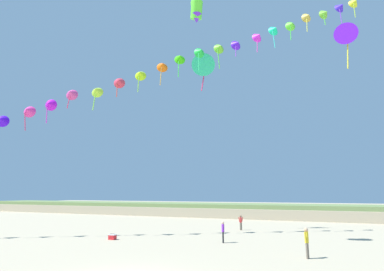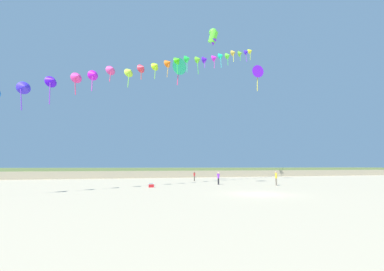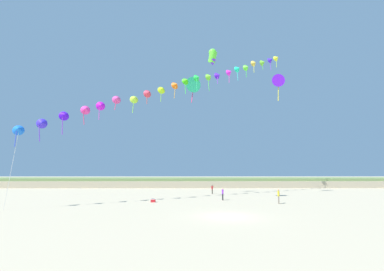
{
  "view_description": "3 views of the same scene",
  "coord_description": "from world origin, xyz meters",
  "px_view_note": "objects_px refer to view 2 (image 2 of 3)",
  "views": [
    {
      "loc": [
        8.17,
        -11.67,
        3.76
      ],
      "look_at": [
        -1.57,
        11.56,
        8.64
      ],
      "focal_mm": 28.0,
      "sensor_mm": 36.0,
      "label": 1
    },
    {
      "loc": [
        -11.74,
        -19.85,
        2.35
      ],
      "look_at": [
        -2.22,
        12.74,
        6.45
      ],
      "focal_mm": 24.0,
      "sensor_mm": 36.0,
      "label": 2
    },
    {
      "loc": [
        -3.24,
        -23.14,
        4.12
      ],
      "look_at": [
        -3.05,
        12.0,
        8.71
      ],
      "focal_mm": 24.0,
      "sensor_mm": 36.0,
      "label": 3
    }
  ],
  "objects_px": {
    "large_kite_mid_trail": "(257,72)",
    "large_kite_high_solo": "(213,37)",
    "beach_cooler": "(151,185)",
    "person_near_right": "(218,177)",
    "large_kite_low_lead": "(178,67)",
    "person_mid_center": "(194,176)",
    "person_near_left": "(276,177)"
  },
  "relations": [
    {
      "from": "large_kite_low_lead",
      "to": "beach_cooler",
      "type": "distance_m",
      "value": 20.32
    },
    {
      "from": "large_kite_low_lead",
      "to": "large_kite_high_solo",
      "type": "xyz_separation_m",
      "value": [
        2.65,
        -8.59,
        1.08
      ]
    },
    {
      "from": "beach_cooler",
      "to": "person_near_right",
      "type": "bearing_deg",
      "value": 12.23
    },
    {
      "from": "person_mid_center",
      "to": "beach_cooler",
      "type": "relative_size",
      "value": 2.6
    },
    {
      "from": "person_mid_center",
      "to": "large_kite_high_solo",
      "type": "height_order",
      "value": "large_kite_high_solo"
    },
    {
      "from": "beach_cooler",
      "to": "person_mid_center",
      "type": "bearing_deg",
      "value": 51.82
    },
    {
      "from": "person_near_right",
      "to": "large_kite_high_solo",
      "type": "distance_m",
      "value": 18.31
    },
    {
      "from": "person_near_left",
      "to": "person_mid_center",
      "type": "relative_size",
      "value": 1.16
    },
    {
      "from": "person_near_left",
      "to": "person_mid_center",
      "type": "height_order",
      "value": "person_near_left"
    },
    {
      "from": "person_near_right",
      "to": "person_mid_center",
      "type": "height_order",
      "value": "person_near_right"
    },
    {
      "from": "person_mid_center",
      "to": "beach_cooler",
      "type": "xyz_separation_m",
      "value": [
        -8.27,
        -10.52,
        -0.65
      ]
    },
    {
      "from": "person_near_left",
      "to": "person_mid_center",
      "type": "bearing_deg",
      "value": 119.68
    },
    {
      "from": "large_kite_mid_trail",
      "to": "large_kite_high_solo",
      "type": "xyz_separation_m",
      "value": [
        -12.01,
        -9.52,
        0.0
      ]
    },
    {
      "from": "person_near_left",
      "to": "person_mid_center",
      "type": "distance_m",
      "value": 13.96
    },
    {
      "from": "person_near_right",
      "to": "large_kite_low_lead",
      "type": "relative_size",
      "value": 0.37
    },
    {
      "from": "large_kite_mid_trail",
      "to": "large_kite_low_lead",
      "type": "bearing_deg",
      "value": -176.36
    },
    {
      "from": "beach_cooler",
      "to": "person_near_left",
      "type": "bearing_deg",
      "value": -6.05
    },
    {
      "from": "person_near_left",
      "to": "large_kite_low_lead",
      "type": "relative_size",
      "value": 0.4
    },
    {
      "from": "large_kite_mid_trail",
      "to": "large_kite_high_solo",
      "type": "height_order",
      "value": "large_kite_mid_trail"
    },
    {
      "from": "person_near_left",
      "to": "beach_cooler",
      "type": "relative_size",
      "value": 3.03
    },
    {
      "from": "large_kite_low_lead",
      "to": "person_mid_center",
      "type": "bearing_deg",
      "value": 31.63
    },
    {
      "from": "person_near_right",
      "to": "large_kite_low_lead",
      "type": "height_order",
      "value": "large_kite_low_lead"
    },
    {
      "from": "beach_cooler",
      "to": "large_kite_low_lead",
      "type": "bearing_deg",
      "value": 59.67
    },
    {
      "from": "person_mid_center",
      "to": "beach_cooler",
      "type": "bearing_deg",
      "value": -128.18
    },
    {
      "from": "person_near_right",
      "to": "large_kite_low_lead",
      "type": "xyz_separation_m",
      "value": [
        -3.99,
        6.54,
        17.07
      ]
    },
    {
      "from": "person_near_right",
      "to": "person_mid_center",
      "type": "bearing_deg",
      "value": 94.51
    },
    {
      "from": "large_kite_low_lead",
      "to": "beach_cooler",
      "type": "bearing_deg",
      "value": -120.33
    },
    {
      "from": "person_near_left",
      "to": "large_kite_low_lead",
      "type": "distance_m",
      "value": 22.25
    },
    {
      "from": "person_near_left",
      "to": "person_near_right",
      "type": "distance_m",
      "value": 7.18
    },
    {
      "from": "person_near_left",
      "to": "large_kite_mid_trail",
      "type": "relative_size",
      "value": 0.37
    },
    {
      "from": "large_kite_high_solo",
      "to": "large_kite_low_lead",
      "type": "bearing_deg",
      "value": 107.15
    },
    {
      "from": "large_kite_low_lead",
      "to": "large_kite_mid_trail",
      "type": "relative_size",
      "value": 0.94
    }
  ]
}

